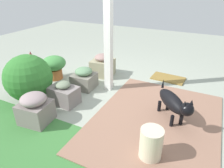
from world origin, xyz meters
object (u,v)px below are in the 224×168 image
(terracotta_pot_broad, at_px, (54,65))
(stone_planter_mid, at_px, (64,94))
(porch_pillar, at_px, (108,28))
(dog, at_px, (173,103))
(doormat, at_px, (168,78))
(round_shrub, at_px, (28,78))
(ceramic_urn, at_px, (151,144))
(stone_planter_far, at_px, (35,108))
(stone_planter_nearest, at_px, (103,66))
(stone_planter_near, at_px, (84,78))
(terracotta_pot_spiky, at_px, (33,65))

(terracotta_pot_broad, bearing_deg, stone_planter_mid, 138.53)
(porch_pillar, relative_size, terracotta_pot_broad, 4.68)
(dog, height_order, doormat, dog)
(round_shrub, bearing_deg, doormat, -136.40)
(porch_pillar, relative_size, stone_planter_mid, 4.78)
(ceramic_urn, bearing_deg, terracotta_pot_broad, -26.37)
(porch_pillar, distance_m, stone_planter_far, 1.77)
(porch_pillar, relative_size, stone_planter_nearest, 4.64)
(stone_planter_far, relative_size, dog, 0.69)
(stone_planter_far, height_order, round_shrub, round_shrub)
(ceramic_urn, bearing_deg, stone_planter_far, 2.59)
(stone_planter_near, distance_m, doormat, 1.82)
(stone_planter_far, height_order, dog, dog)
(stone_planter_near, bearing_deg, doormat, -141.10)
(porch_pillar, height_order, terracotta_pot_broad, porch_pillar)
(porch_pillar, distance_m, stone_planter_near, 1.10)
(stone_planter_nearest, bearing_deg, terracotta_pot_broad, 36.39)
(stone_planter_mid, distance_m, ceramic_urn, 1.76)
(dog, bearing_deg, terracotta_pot_broad, -8.60)
(stone_planter_near, xyz_separation_m, terracotta_pot_spiky, (1.29, 0.06, 0.08))
(terracotta_pot_spiky, distance_m, doormat, 2.96)
(porch_pillar, bearing_deg, stone_planter_nearest, -51.00)
(dog, relative_size, ceramic_urn, 1.69)
(stone_planter_near, distance_m, dog, 1.81)
(stone_planter_nearest, height_order, stone_planter_near, stone_planter_nearest)
(porch_pillar, height_order, stone_planter_nearest, porch_pillar)
(stone_planter_near, xyz_separation_m, ceramic_urn, (-1.70, 1.16, 0.01))
(dog, bearing_deg, terracotta_pot_spiky, -4.92)
(stone_planter_mid, bearing_deg, stone_planter_near, -88.62)
(porch_pillar, bearing_deg, ceramic_urn, 132.92)
(terracotta_pot_spiky, distance_m, dog, 3.07)
(porch_pillar, height_order, terracotta_pot_spiky, porch_pillar)
(terracotta_pot_broad, height_order, doormat, terracotta_pot_broad)
(stone_planter_near, height_order, stone_planter_far, stone_planter_far)
(porch_pillar, bearing_deg, stone_planter_mid, 61.50)
(stone_planter_far, relative_size, round_shrub, 0.58)
(stone_planter_far, bearing_deg, ceramic_urn, -177.41)
(terracotta_pot_broad, relative_size, terracotta_pot_spiky, 0.87)
(stone_planter_near, xyz_separation_m, stone_planter_far, (0.03, 1.24, 0.04))
(stone_planter_near, bearing_deg, round_shrub, 52.19)
(stone_planter_far, distance_m, dog, 2.03)
(stone_planter_near, xyz_separation_m, dog, (-1.77, 0.32, 0.12))
(round_shrub, height_order, doormat, round_shrub)
(stone_planter_nearest, bearing_deg, round_shrub, 66.07)
(round_shrub, xyz_separation_m, dog, (-2.38, -0.47, -0.09))
(porch_pillar, distance_m, ceramic_urn, 2.07)
(stone_planter_nearest, xyz_separation_m, terracotta_pot_broad, (0.83, 0.61, 0.08))
(dog, height_order, ceramic_urn, dog)
(terracotta_pot_broad, distance_m, dog, 2.59)
(porch_pillar, height_order, round_shrub, porch_pillar)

